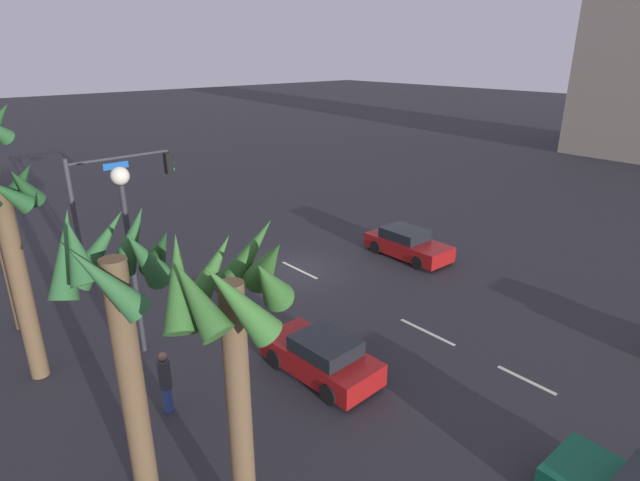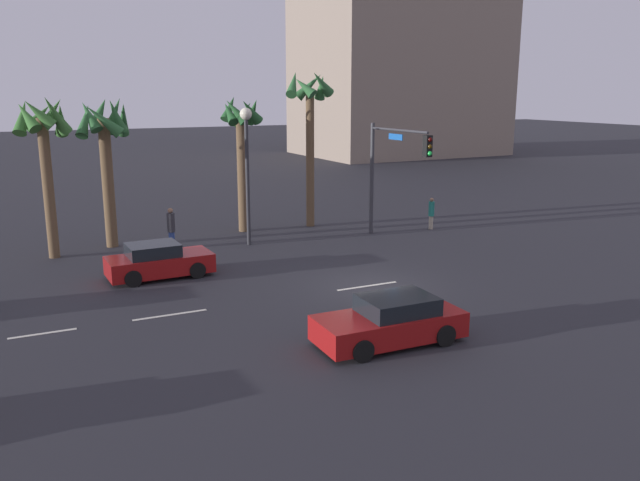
% 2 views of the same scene
% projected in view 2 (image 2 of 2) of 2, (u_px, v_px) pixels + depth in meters
% --- Properties ---
extents(ground_plane, '(220.00, 220.00, 0.00)m').
position_uv_depth(ground_plane, '(372.00, 286.00, 24.24)').
color(ground_plane, '#28282D').
extents(lane_stripe_1, '(1.93, 0.14, 0.01)m').
position_uv_depth(lane_stripe_1, '(43.00, 334.00, 19.43)').
color(lane_stripe_1, silver).
rests_on(lane_stripe_1, ground_plane).
extents(lane_stripe_2, '(2.41, 0.14, 0.01)m').
position_uv_depth(lane_stripe_2, '(170.00, 315.00, 21.05)').
color(lane_stripe_2, silver).
rests_on(lane_stripe_2, ground_plane).
extents(lane_stripe_3, '(2.51, 0.14, 0.01)m').
position_uv_depth(lane_stripe_3, '(367.00, 286.00, 24.17)').
color(lane_stripe_3, silver).
rests_on(lane_stripe_3, ground_plane).
extents(car_0, '(4.05, 2.00, 1.37)m').
position_uv_depth(car_0, '(159.00, 261.00, 25.20)').
color(car_0, maroon).
rests_on(car_0, ground_plane).
extents(car_3, '(4.34, 1.97, 1.38)m').
position_uv_depth(car_3, '(391.00, 322.00, 18.60)').
color(car_3, maroon).
rests_on(car_3, ground_plane).
extents(traffic_signal, '(0.48, 4.81, 5.58)m').
position_uv_depth(traffic_signal, '(391.00, 162.00, 30.94)').
color(traffic_signal, '#38383D').
rests_on(traffic_signal, ground_plane).
extents(streetlamp, '(0.56, 0.56, 6.39)m').
position_uv_depth(streetlamp, '(247.00, 151.00, 29.68)').
color(streetlamp, '#2D2D33').
rests_on(streetlamp, ground_plane).
extents(pedestrian_0, '(0.42, 0.42, 1.92)m').
position_uv_depth(pedestrian_0, '(171.00, 227.00, 29.67)').
color(pedestrian_0, '#2D478C').
rests_on(pedestrian_0, ground_plane).
extents(pedestrian_1, '(0.43, 0.43, 1.67)m').
position_uv_depth(pedestrian_1, '(431.00, 212.00, 33.98)').
color(pedestrian_1, '#B2A58C').
rests_on(pedestrian_1, ground_plane).
extents(palm_tree_0, '(2.55, 2.56, 6.93)m').
position_uv_depth(palm_tree_0, '(106.00, 139.00, 29.21)').
color(palm_tree_0, brown).
rests_on(palm_tree_0, ground_plane).
extents(palm_tree_1, '(2.49, 2.67, 7.04)m').
position_uv_depth(palm_tree_1, '(44.00, 137.00, 27.18)').
color(palm_tree_1, brown).
rests_on(palm_tree_1, ground_plane).
extents(palm_tree_2, '(2.22, 2.37, 7.00)m').
position_uv_depth(palm_tree_2, '(241.00, 137.00, 32.62)').
color(palm_tree_2, brown).
rests_on(palm_tree_2, ground_plane).
extents(palm_tree_3, '(2.60, 2.66, 8.29)m').
position_uv_depth(palm_tree_3, '(310.00, 113.00, 33.67)').
color(palm_tree_3, brown).
rests_on(palm_tree_3, ground_plane).
extents(building_0, '(21.82, 15.77, 24.10)m').
position_uv_depth(building_0, '(400.00, 46.00, 72.69)').
color(building_0, gray).
rests_on(building_0, ground_plane).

